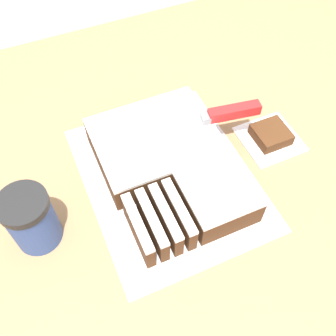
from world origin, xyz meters
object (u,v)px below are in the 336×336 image
Objects in this scene: coffee_cup at (32,222)px; knife at (217,116)px; cake_board at (168,178)px; cake at (169,164)px; brownie at (271,134)px.

knife is at bearing 10.91° from coffee_cup.
cake_board is 3.33× the size of coffee_cup.
coffee_cup is at bearing -173.08° from cake.
brownie is (0.11, -0.04, -0.06)m from knife.
cake_board is at bearing 30.93° from knife.
cake is 0.13m from knife.
knife is at bearing 19.21° from cake.
cake_board is at bearing -124.46° from cake.
knife is 0.39m from coffee_cup.
brownie is (0.49, 0.03, -0.04)m from coffee_cup.
knife is at bearing 157.44° from brownie.
brownie is (0.23, -0.00, -0.02)m from cake.
cake is at bearing 6.92° from coffee_cup.
coffee_cup is 1.72× the size of brownie.
brownie is (0.23, 0.00, 0.02)m from cake_board.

